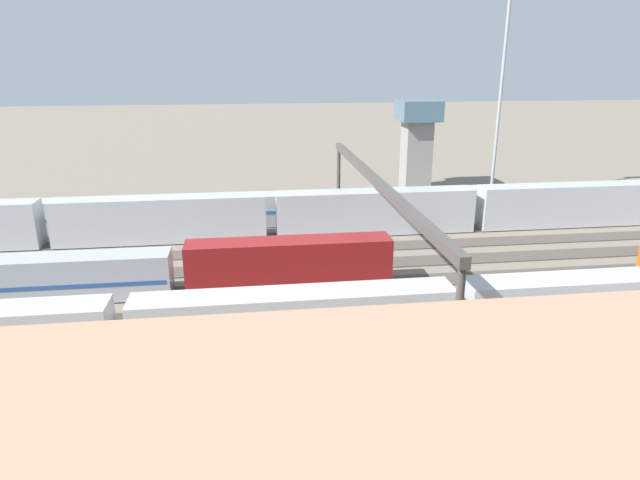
{
  "coord_description": "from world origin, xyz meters",
  "views": [
    {
      "loc": [
        3.24,
        51.3,
        19.76
      ],
      "look_at": [
        -3.67,
        -0.73,
        2.5
      ],
      "focal_mm": 31.47,
      "sensor_mm": 36.0,
      "label": 1
    }
  ],
  "objects_px": {
    "train_on_track_1": "(308,208)",
    "train_on_track_5": "(3,279)",
    "train_on_track_7": "(120,327)",
    "signal_gantry": "(377,188)",
    "light_mast_0": "(505,51)",
    "train_on_track_2": "(271,215)",
    "control_tower": "(417,138)"
  },
  "relations": [
    {
      "from": "train_on_track_1",
      "to": "train_on_track_2",
      "type": "relative_size",
      "value": 1.25
    },
    {
      "from": "train_on_track_2",
      "to": "train_on_track_5",
      "type": "bearing_deg",
      "value": 33.1
    },
    {
      "from": "train_on_track_5",
      "to": "signal_gantry",
      "type": "bearing_deg",
      "value": -171.32
    },
    {
      "from": "train_on_track_2",
      "to": "light_mast_0",
      "type": "distance_m",
      "value": 39.36
    },
    {
      "from": "train_on_track_7",
      "to": "signal_gantry",
      "type": "relative_size",
      "value": 2.12
    },
    {
      "from": "train_on_track_1",
      "to": "train_on_track_7",
      "type": "height_order",
      "value": "same"
    },
    {
      "from": "control_tower",
      "to": "train_on_track_1",
      "type": "bearing_deg",
      "value": 42.0
    },
    {
      "from": "train_on_track_1",
      "to": "light_mast_0",
      "type": "bearing_deg",
      "value": -162.49
    },
    {
      "from": "train_on_track_1",
      "to": "train_on_track_5",
      "type": "xyz_separation_m",
      "value": [
        27.81,
        20.0,
        0.1
      ]
    },
    {
      "from": "signal_gantry",
      "to": "control_tower",
      "type": "distance_m",
      "value": 34.55
    },
    {
      "from": "train_on_track_5",
      "to": "train_on_track_2",
      "type": "xyz_separation_m",
      "value": [
        -23.01,
        -15.0,
        0.52
      ]
    },
    {
      "from": "train_on_track_1",
      "to": "train_on_track_5",
      "type": "bearing_deg",
      "value": 35.73
    },
    {
      "from": "train_on_track_7",
      "to": "train_on_track_5",
      "type": "bearing_deg",
      "value": -41.22
    },
    {
      "from": "train_on_track_5",
      "to": "train_on_track_1",
      "type": "bearing_deg",
      "value": -144.27
    },
    {
      "from": "train_on_track_2",
      "to": "train_on_track_7",
      "type": "bearing_deg",
      "value": 65.12
    },
    {
      "from": "train_on_track_5",
      "to": "light_mast_0",
      "type": "bearing_deg",
      "value": -152.6
    },
    {
      "from": "light_mast_0",
      "to": "signal_gantry",
      "type": "relative_size",
      "value": 0.73
    },
    {
      "from": "train_on_track_7",
      "to": "control_tower",
      "type": "relative_size",
      "value": 7.07
    },
    {
      "from": "train_on_track_5",
      "to": "train_on_track_7",
      "type": "bearing_deg",
      "value": 138.78
    },
    {
      "from": "train_on_track_1",
      "to": "light_mast_0",
      "type": "distance_m",
      "value": 34.24
    },
    {
      "from": "train_on_track_7",
      "to": "train_on_track_5",
      "type": "xyz_separation_m",
      "value": [
        11.42,
        -10.0,
        0.09
      ]
    },
    {
      "from": "train_on_track_1",
      "to": "train_on_track_2",
      "type": "xyz_separation_m",
      "value": [
        4.8,
        5.0,
        0.62
      ]
    },
    {
      "from": "train_on_track_5",
      "to": "control_tower",
      "type": "distance_m",
      "value": 59.47
    },
    {
      "from": "light_mast_0",
      "to": "control_tower",
      "type": "relative_size",
      "value": 2.43
    },
    {
      "from": "train_on_track_2",
      "to": "signal_gantry",
      "type": "bearing_deg",
      "value": 134.26
    },
    {
      "from": "train_on_track_7",
      "to": "train_on_track_2",
      "type": "xyz_separation_m",
      "value": [
        -11.6,
        -25.0,
        0.61
      ]
    },
    {
      "from": "train_on_track_7",
      "to": "train_on_track_2",
      "type": "height_order",
      "value": "train_on_track_2"
    },
    {
      "from": "train_on_track_2",
      "to": "light_mast_0",
      "type": "relative_size",
      "value": 2.91
    },
    {
      "from": "light_mast_0",
      "to": "control_tower",
      "type": "xyz_separation_m",
      "value": [
        8.97,
        -8.05,
        -12.47
      ]
    },
    {
      "from": "train_on_track_1",
      "to": "light_mast_0",
      "type": "xyz_separation_m",
      "value": [
        -27.56,
        -8.69,
        18.37
      ]
    },
    {
      "from": "train_on_track_2",
      "to": "light_mast_0",
      "type": "height_order",
      "value": "light_mast_0"
    },
    {
      "from": "train_on_track_1",
      "to": "light_mast_0",
      "type": "relative_size",
      "value": 3.65
    }
  ]
}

